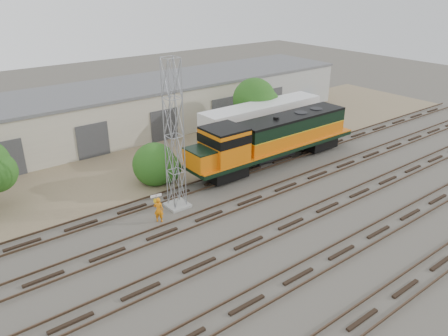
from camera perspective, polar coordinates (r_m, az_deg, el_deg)
ground at (r=33.77m, az=5.07°, el=-5.31°), size 140.00×140.00×0.00m
dirt_strip at (r=44.82m, az=-7.97°, el=2.10°), size 80.00×16.00×0.02m
tracks at (r=31.91m, az=8.73°, el=-7.21°), size 80.00×20.40×0.28m
warehouse at (r=50.76m, az=-12.69°, el=7.48°), size 58.40×10.40×5.30m
locomotive at (r=40.86m, az=6.37°, el=3.85°), size 18.71×3.28×4.50m
signal_tower at (r=31.91m, az=-6.53°, el=3.77°), size 1.67×1.67×11.36m
sign_post at (r=31.94m, az=-8.82°, el=-4.36°), size 0.84×0.15×2.07m
worker at (r=31.85m, az=-8.53°, el=-5.42°), size 0.83×0.82×1.93m
semi_trailer at (r=46.00m, az=5.30°, el=6.45°), size 14.34×2.89×4.41m
dumpster_blue at (r=61.18m, az=10.99°, el=8.50°), size 1.89×1.81×1.50m
dumpster_red at (r=59.65m, az=8.42°, el=8.24°), size 1.76×1.68×1.40m
tree_mid at (r=37.65m, az=-8.67°, el=0.33°), size 3.95×3.76×3.76m
tree_east at (r=48.44m, az=4.33°, el=8.76°), size 4.97×4.73×6.39m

